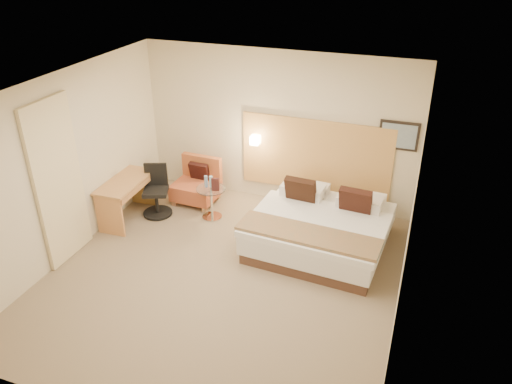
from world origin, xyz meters
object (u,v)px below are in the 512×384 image
(bed, at_px, (321,228))
(side_table, at_px, (212,201))
(lounge_chair, at_px, (197,185))
(desk_chair, at_px, (157,195))
(desk, at_px, (127,189))

(bed, height_order, side_table, bed)
(bed, xyz_separation_m, lounge_chair, (-2.43, 0.69, -0.00))
(bed, height_order, lounge_chair, bed)
(desk_chair, bearing_deg, bed, -0.53)
(desk, bearing_deg, desk_chair, 41.41)
(side_table, bearing_deg, desk_chair, -168.84)
(side_table, xyz_separation_m, desk, (-1.30, -0.50, 0.26))
(desk, bearing_deg, side_table, 21.08)
(side_table, relative_size, desk_chair, 0.69)
(bed, distance_m, side_table, 1.95)
(bed, bearing_deg, desk, -174.90)
(lounge_chair, relative_size, side_table, 1.31)
(lounge_chair, bearing_deg, bed, -15.76)
(side_table, height_order, desk_chair, desk_chair)
(bed, relative_size, lounge_chair, 2.66)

